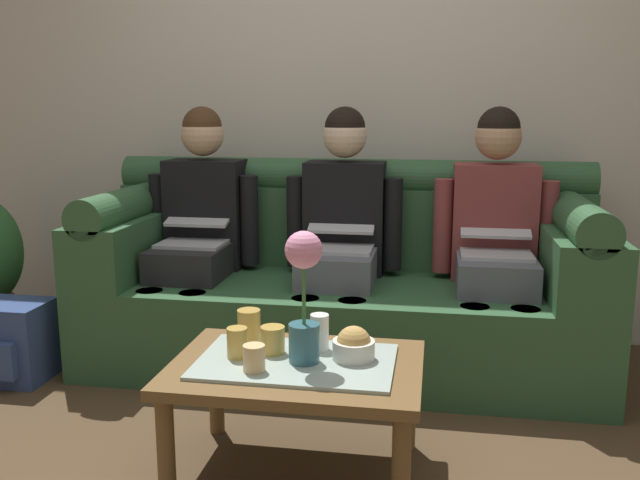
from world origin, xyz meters
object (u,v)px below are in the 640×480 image
person_middle (342,228)px  cup_near_left (249,326)px  person_right (495,233)px  snack_bowl (354,346)px  person_left (199,224)px  backpack_left (9,342)px  cup_far_right (273,340)px  cup_far_center (237,343)px  flower_vase (304,290)px  coffee_table (296,378)px  cup_far_left (254,358)px  cup_near_right (320,332)px  couch (341,287)px

person_middle → cup_near_left: person_middle is taller
person_middle → person_right: (0.71, -0.00, 0.00)m
snack_bowl → person_right: bearing=62.9°
person_left → backpack_left: size_ratio=3.41×
cup_near_left → person_middle: bearing=78.1°
cup_far_right → cup_far_center: bearing=-149.6°
person_left → cup_near_left: bearing=-61.1°
flower_vase → person_middle: bearing=91.6°
cup_far_right → coffee_table: bearing=-29.0°
coffee_table → cup_far_center: 0.23m
person_middle → cup_near_left: size_ratio=10.29×
snack_bowl → cup_far_left: size_ratio=1.65×
person_middle → cup_far_right: (-0.09, -1.01, -0.21)m
cup_near_left → cup_far_right: 0.14m
flower_vase → cup_near_right: flower_vase is taller
cup_far_center → person_right: bearing=49.9°
cup_far_left → cup_far_center: bearing=129.3°
couch → cup_near_left: 0.95m
snack_bowl → cup_far_left: (-0.29, -0.16, -0.00)m
couch → cup_far_right: size_ratio=25.86×
person_middle → flower_vase: person_middle is taller
coffee_table → cup_near_left: 0.27m
person_middle → cup_near_right: size_ratio=9.97×
snack_bowl → backpack_left: snack_bowl is taller
cup_near_left → couch: bearing=78.1°
flower_vase → couch: bearing=91.6°
cup_near_right → person_right: bearing=55.7°
cup_near_left → cup_far_right: size_ratio=1.30×
person_left → snack_bowl: bearing=-48.9°
flower_vase → cup_near_right: 0.22m
person_right → cup_far_right: bearing=-128.3°
person_middle → coffee_table: person_middle is taller
couch → cup_near_left: size_ratio=19.90×
couch → cup_near_left: (-0.20, -0.93, 0.10)m
cup_near_left → cup_near_right: size_ratio=0.97×
cup_far_center → person_left: bearing=115.5°
backpack_left → coffee_table: bearing=-21.6°
cup_far_right → backpack_left: size_ratio=0.25×
cup_far_right → cup_far_left: bearing=-96.7°
coffee_table → snack_bowl: (0.18, 0.04, 0.11)m
couch → cup_near_right: 0.96m
person_left → cup_far_right: (0.61, -1.01, -0.21)m
coffee_table → cup_near_left: size_ratio=6.91×
backpack_left → snack_bowl: bearing=-18.1°
person_middle → snack_bowl: (0.18, -1.02, -0.21)m
person_middle → cup_far_center: (-0.20, -1.07, -0.20)m
coffee_table → cup_near_left: (-0.20, 0.13, 0.12)m
cup_far_left → backpack_left: size_ratio=0.24×
person_middle → couch: bearing=90.0°
person_right → coffee_table: 1.31m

